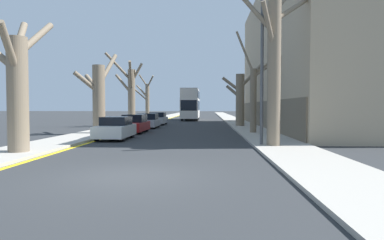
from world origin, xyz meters
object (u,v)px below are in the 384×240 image
object	(u,v)px
parked_car_2	(148,121)
street_tree_left_0	(18,86)
street_tree_left_2	(131,93)
street_tree_right_0	(275,63)
parked_car_1	(134,124)
street_tree_left_3	(146,100)
lamp_post	(260,59)
street_tree_right_1	(255,92)
double_decker_bus	(191,103)
street_tree_right_2	(240,98)
parked_car_0	(116,129)
street_tree_left_1	(99,96)
parked_car_3	(157,119)

from	to	relation	value
parked_car_2	street_tree_left_0	bearing A→B (deg)	-97.25
street_tree_left_2	street_tree_left_0	bearing A→B (deg)	-90.39
street_tree_right_0	parked_car_1	xyz separation A→B (m)	(-8.89, 9.22, -3.42)
street_tree_left_3	lamp_post	world-z (taller)	lamp_post
street_tree_right_1	parked_car_1	xyz separation A→B (m)	(-9.10, 0.76, -2.38)
street_tree_right_0	parked_car_2	world-z (taller)	street_tree_right_0
street_tree_left_2	street_tree_left_3	bearing A→B (deg)	91.41
street_tree_left_0	street_tree_right_1	world-z (taller)	street_tree_right_1
double_decker_bus	parked_car_2	distance (m)	20.13
street_tree_left_0	lamp_post	xyz separation A→B (m)	(10.50, 3.19, 1.50)
street_tree_left_3	street_tree_right_2	size ratio (longest dim) A/B	0.97
street_tree_left_3	parked_car_0	bearing A→B (deg)	-84.22
street_tree_left_1	street_tree_left_3	size ratio (longest dim) A/B	0.99
parked_car_0	parked_car_2	world-z (taller)	parked_car_0
parked_car_0	parked_car_1	distance (m)	5.34
lamp_post	double_decker_bus	bearing A→B (deg)	98.60
street_tree_left_3	street_tree_left_1	bearing A→B (deg)	-89.46
double_decker_bus	parked_car_0	xyz separation A→B (m)	(-3.00, -30.98, -1.94)
lamp_post	street_tree_left_0	bearing A→B (deg)	-163.11
street_tree_right_0	street_tree_left_3	bearing A→B (deg)	112.33
parked_car_0	street_tree_right_0	bearing A→B (deg)	-23.57
street_tree_left_2	street_tree_right_1	size ratio (longest dim) A/B	0.95
street_tree_left_0	parked_car_1	size ratio (longest dim) A/B	1.35
parked_car_2	parked_car_1	bearing A→B (deg)	-90.00
parked_car_3	street_tree_left_2	bearing A→B (deg)	-119.56
parked_car_2	lamp_post	world-z (taller)	lamp_post
street_tree_left_3	street_tree_right_2	distance (m)	15.02
street_tree_left_0	parked_car_1	world-z (taller)	street_tree_left_0
street_tree_right_1	lamp_post	world-z (taller)	lamp_post
street_tree_right_2	parked_car_1	bearing A→B (deg)	-136.94
street_tree_left_0	street_tree_right_1	distance (m)	16.04
street_tree_left_2	parked_car_1	size ratio (longest dim) A/B	1.64
street_tree_right_1	parked_car_0	xyz separation A→B (m)	(-9.10, -4.58, -2.39)
street_tree_right_1	parked_car_0	distance (m)	10.46
street_tree_left_1	double_decker_bus	size ratio (longest dim) A/B	0.59
street_tree_left_1	parked_car_0	xyz separation A→B (m)	(2.20, -3.61, -2.11)
street_tree_right_1	parked_car_2	bearing A→B (deg)	144.08
street_tree_left_0	parked_car_3	bearing A→B (deg)	84.58
street_tree_right_0	street_tree_right_2	distance (m)	17.54
street_tree_right_0	parked_car_2	xyz separation A→B (m)	(-8.89, 15.05, -3.44)
street_tree_left_1	street_tree_right_2	xyz separation A→B (m)	(11.06, 10.01, 0.13)
parked_car_3	double_decker_bus	bearing A→B (deg)	77.65
street_tree_left_3	lamp_post	size ratio (longest dim) A/B	0.79
street_tree_left_3	parked_car_3	size ratio (longest dim) A/B	1.48
street_tree_right_0	street_tree_left_1	bearing A→B (deg)	145.97
street_tree_left_0	parked_car_3	xyz separation A→B (m)	(2.28, 23.99, -2.22)
parked_car_0	parked_car_2	bearing A→B (deg)	90.00
parked_car_2	double_decker_bus	bearing A→B (deg)	81.38
street_tree_left_2	street_tree_right_1	xyz separation A→B (m)	(11.24, -8.91, -0.36)
parked_car_3	lamp_post	distance (m)	22.67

